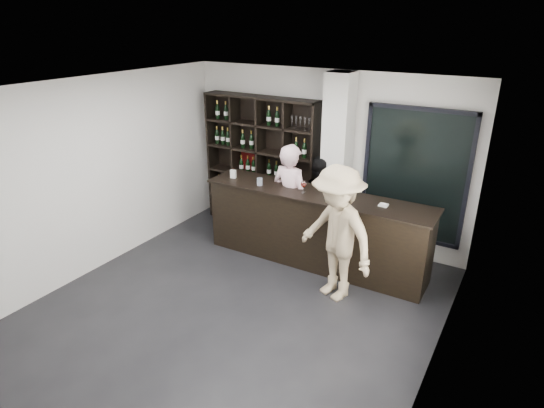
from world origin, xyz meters
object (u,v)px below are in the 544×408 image
Objects in this scene: taster_black at (319,201)px; wine_shelf at (261,163)px; tasting_counter at (315,228)px; customer at (337,234)px; taster_pink at (290,200)px.

wine_shelf is at bearing 1.50° from taster_black.
customer reaches higher than tasting_counter.
wine_shelf reaches higher than taster_black.
wine_shelf is 0.67× the size of tasting_counter.
wine_shelf is at bearing -25.26° from taster_pink.
tasting_counter is 1.88× the size of customer.
taster_pink is at bearing 167.02° from customer.
customer reaches higher than taster_pink.
wine_shelf is 1.35m from taster_black.
taster_black is (1.27, -0.20, -0.41)m from wine_shelf.
taster_pink is at bearing -35.56° from wine_shelf.
taster_pink is 0.97× the size of customer.
tasting_counter is 2.28× the size of taster_black.
customer is at bearing -35.23° from wine_shelf.
taster_pink is 1.18× the size of taster_black.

